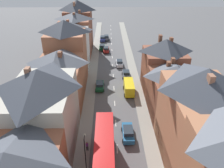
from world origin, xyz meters
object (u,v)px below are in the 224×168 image
(double_decker_bus_lead, at_px, (104,151))
(car_parked_right_a, at_px, (106,38))
(car_near_blue, at_px, (126,74))
(car_parked_left_b, at_px, (103,38))
(car_near_silver, at_px, (128,132))
(delivery_van, at_px, (129,87))
(pedestrian_mid_left, at_px, (87,146))
(car_mid_black, at_px, (100,85))
(street_lamp, at_px, (85,152))
(car_far_grey, at_px, (106,49))
(car_parked_right_b, at_px, (102,47))
(car_mid_white, at_px, (119,63))

(double_decker_bus_lead, bearing_deg, car_parked_right_a, 89.99)
(car_near_blue, xyz_separation_m, car_parked_left_b, (-6.20, 28.07, 0.01))
(car_near_silver, relative_size, delivery_van, 0.84)
(pedestrian_mid_left, bearing_deg, car_parked_right_a, 87.18)
(car_mid_black, bearing_deg, street_lamp, -93.08)
(car_mid_black, xyz_separation_m, car_far_grey, (1.30, 22.46, -0.01))
(car_parked_left_b, relative_size, car_parked_right_b, 1.16)
(car_mid_black, distance_m, car_mid_white, 12.94)
(car_near_blue, xyz_separation_m, car_mid_black, (-6.20, -5.48, -0.02))
(car_parked_right_a, bearing_deg, street_lamp, -92.51)
(car_near_silver, xyz_separation_m, car_mid_white, (-0.00, 27.22, 0.01))
(car_parked_right_a, distance_m, car_far_grey, 12.06)
(car_parked_right_a, xyz_separation_m, delivery_van, (4.90, -36.32, 0.48))
(car_far_grey, height_order, street_lamp, street_lamp)
(car_near_silver, relative_size, street_lamp, 0.80)
(car_parked_right_a, relative_size, delivery_van, 0.79)
(street_lamp, bearing_deg, car_parked_right_b, 88.57)
(car_near_blue, height_order, pedestrian_mid_left, pedestrian_mid_left)
(double_decker_bus_lead, height_order, car_parked_left_b, double_decker_bus_lead)
(car_near_blue, relative_size, car_parked_right_b, 1.00)
(car_parked_right_a, relative_size, pedestrian_mid_left, 2.56)
(car_near_blue, bearing_deg, car_parked_right_a, 99.58)
(car_near_blue, height_order, car_parked_right_a, car_parked_right_a)
(car_parked_right_b, bearing_deg, car_near_silver, -83.01)
(car_near_silver, xyz_separation_m, delivery_van, (1.30, 13.45, 0.49))
(pedestrian_mid_left, relative_size, street_lamp, 0.29)
(car_near_silver, relative_size, car_parked_right_b, 1.12)
(double_decker_bus_lead, relative_size, car_mid_black, 2.53)
(car_far_grey, bearing_deg, double_decker_bus_lead, -90.01)
(car_parked_left_b, bearing_deg, car_parked_right_b, -90.00)
(car_parked_left_b, bearing_deg, car_near_blue, -77.55)
(car_near_blue, distance_m, pedestrian_mid_left, 24.80)
(car_near_silver, height_order, street_lamp, street_lamp)
(car_near_silver, xyz_separation_m, car_parked_right_b, (-4.90, 39.99, -0.04))
(car_near_blue, distance_m, car_mid_white, 6.63)
(car_parked_right_a, height_order, car_parked_left_b, car_parked_right_a)
(car_parked_left_b, distance_m, car_mid_white, 22.13)
(car_near_silver, distance_m, street_lamp, 8.95)
(double_decker_bus_lead, relative_size, car_far_grey, 2.65)
(car_parked_right_a, distance_m, delivery_van, 36.65)
(car_mid_white, height_order, pedestrian_mid_left, pedestrian_mid_left)
(delivery_van, relative_size, street_lamp, 0.95)
(car_parked_right_b, distance_m, delivery_van, 27.25)
(car_far_grey, distance_m, street_lamp, 43.99)
(car_mid_white, distance_m, car_far_grey, 11.09)
(car_parked_left_b, xyz_separation_m, car_mid_white, (4.90, -21.58, 0.01))
(car_parked_right_b, bearing_deg, pedestrian_mid_left, -91.72)
(car_far_grey, bearing_deg, car_near_blue, -73.91)
(car_parked_right_b, xyz_separation_m, street_lamp, (-1.15, -46.13, 2.44))
(car_near_silver, bearing_deg, car_far_grey, 95.45)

